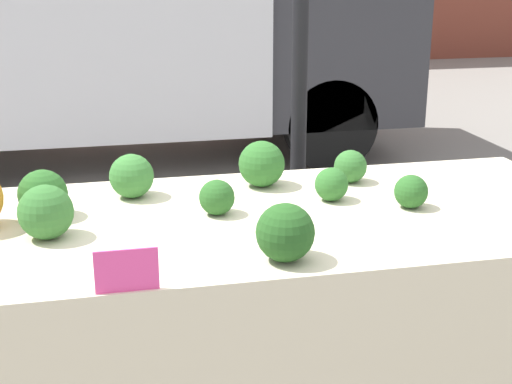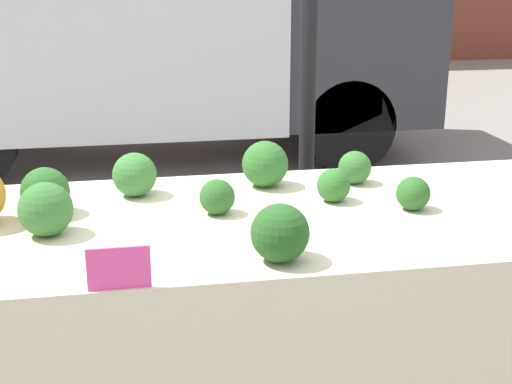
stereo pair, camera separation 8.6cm
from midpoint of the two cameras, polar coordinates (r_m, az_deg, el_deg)
The scene contains 13 objects.
tent_pole at distance 3.12m, azimuth 2.75°, elevation 11.52°, with size 0.07×0.07×2.69m.
parked_truck at distance 6.35m, azimuth -11.14°, elevation 13.68°, with size 4.58×1.81×2.34m.
market_table at distance 2.27m, azimuth -0.68°, elevation -4.90°, with size 2.34×0.97×0.91m.
broccoli_head_0 at distance 2.65m, azimuth 6.64°, elevation 2.04°, with size 0.12×0.12×0.12m.
broccoli_head_1 at distance 1.93m, azimuth 1.02°, elevation -3.28°, with size 0.16×0.16×0.16m.
broccoli_head_2 at distance 2.37m, azimuth -17.69°, elevation -0.16°, with size 0.16×0.16×0.16m.
broccoli_head_5 at distance 2.19m, azimuth -17.56°, elevation -1.56°, with size 0.16×0.16×0.16m.
broccoli_head_6 at distance 2.58m, azimuth -0.50°, elevation 2.26°, with size 0.17×0.17×0.17m.
broccoli_head_7 at distance 2.40m, azimuth 11.30°, elevation 0.03°, with size 0.11×0.11×0.11m.
broccoli_head_8 at distance 2.30m, azimuth -4.22°, elevation -0.44°, with size 0.12×0.12×0.12m.
broccoli_head_9 at distance 2.44m, azimuth 5.06°, elevation 0.61°, with size 0.12×0.12×0.12m.
broccoli_head_10 at distance 2.50m, azimuth -10.90°, elevation 1.26°, with size 0.15×0.15×0.15m.
price_sign at distance 1.80m, azimuth -11.67°, elevation -6.19°, with size 0.16×0.01×0.11m.
Camera 1 is at (-0.46, -2.11, 1.69)m, focal length 50.00 mm.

